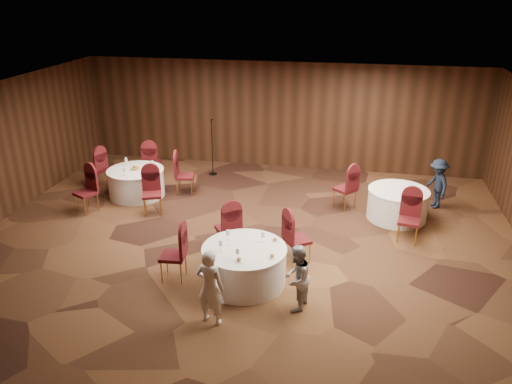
% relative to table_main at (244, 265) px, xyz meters
% --- Properties ---
extents(ground, '(12.00, 12.00, 0.00)m').
position_rel_table_main_xyz_m(ground, '(-0.34, 1.65, -0.38)').
color(ground, black).
rests_on(ground, ground).
extents(room_shell, '(12.00, 12.00, 12.00)m').
position_rel_table_main_xyz_m(room_shell, '(-0.34, 1.65, 1.59)').
color(room_shell, silver).
rests_on(room_shell, ground).
extents(table_main, '(1.60, 1.60, 0.74)m').
position_rel_table_main_xyz_m(table_main, '(0.00, 0.00, 0.00)').
color(table_main, silver).
rests_on(table_main, ground).
extents(table_left, '(1.49, 1.49, 0.74)m').
position_rel_table_main_xyz_m(table_left, '(-3.74, 3.56, 0.00)').
color(table_left, silver).
rests_on(table_left, ground).
extents(table_right, '(1.44, 1.44, 0.74)m').
position_rel_table_main_xyz_m(table_right, '(3.02, 3.48, -0.00)').
color(table_right, silver).
rests_on(table_right, ground).
extents(chairs_main, '(2.90, 1.96, 1.00)m').
position_rel_table_main_xyz_m(chairs_main, '(-0.37, 0.68, 0.12)').
color(chairs_main, '#430D15').
rests_on(chairs_main, ground).
extents(chairs_left, '(3.21, 3.11, 1.00)m').
position_rel_table_main_xyz_m(chairs_left, '(-3.77, 3.55, 0.12)').
color(chairs_left, '#430D15').
rests_on(chairs_left, ground).
extents(chairs_right, '(2.09, 2.25, 1.00)m').
position_rel_table_main_xyz_m(chairs_right, '(2.47, 3.10, 0.12)').
color(chairs_right, '#430D15').
rests_on(chairs_right, ground).
extents(tabletop_main, '(1.08, 1.00, 0.22)m').
position_rel_table_main_xyz_m(tabletop_main, '(0.12, -0.07, 0.46)').
color(tabletop_main, silver).
rests_on(tabletop_main, table_main).
extents(tabletop_left, '(0.87, 0.81, 0.22)m').
position_rel_table_main_xyz_m(tabletop_left, '(-3.74, 3.56, 0.45)').
color(tabletop_left, silver).
rests_on(tabletop_left, table_left).
extents(tabletop_right, '(0.08, 0.08, 0.22)m').
position_rel_table_main_xyz_m(tabletop_right, '(3.22, 3.22, 0.52)').
color(tabletop_right, silver).
rests_on(tabletop_right, table_right).
extents(mic_stand, '(0.24, 0.24, 1.68)m').
position_rel_table_main_xyz_m(mic_stand, '(-2.18, 5.53, 0.12)').
color(mic_stand, black).
rests_on(mic_stand, ground).
extents(woman_a, '(0.56, 0.43, 1.37)m').
position_rel_table_main_xyz_m(woman_a, '(-0.29, -1.29, 0.31)').
color(woman_a, silver).
rests_on(woman_a, ground).
extents(woman_b, '(0.57, 0.67, 1.23)m').
position_rel_table_main_xyz_m(woman_b, '(1.06, -0.64, 0.24)').
color(woman_b, '#A3A4A8').
rests_on(woman_b, ground).
extents(man_c, '(0.72, 0.94, 1.28)m').
position_rel_table_main_xyz_m(man_c, '(4.02, 4.34, 0.27)').
color(man_c, black).
rests_on(man_c, ground).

